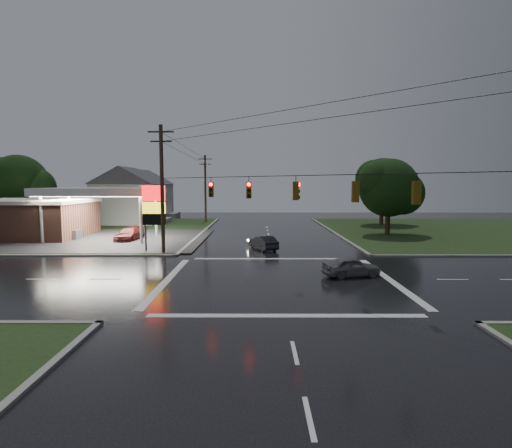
{
  "coord_description": "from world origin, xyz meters",
  "views": [
    {
      "loc": [
        -1.34,
        -24.73,
        5.99
      ],
      "look_at": [
        -1.44,
        5.22,
        3.0
      ],
      "focal_mm": 28.0,
      "sensor_mm": 36.0,
      "label": 1
    }
  ],
  "objects_px": {
    "car_north": "(263,243)",
    "car_pump": "(130,234)",
    "tree_ne_near": "(390,188)",
    "tree_ne_far": "(384,183)",
    "utility_pole_nw": "(162,187)",
    "gas_station": "(40,215)",
    "utility_pole_n": "(205,188)",
    "tree_nw_behind": "(20,183)",
    "car_crossing": "(351,267)",
    "house_far": "(144,193)",
    "pylon_sign": "(154,207)",
    "house_near": "(129,195)"
  },
  "relations": [
    {
      "from": "gas_station",
      "to": "house_far",
      "type": "xyz_separation_m",
      "value": [
        3.73,
        28.3,
        1.86
      ]
    },
    {
      "from": "pylon_sign",
      "to": "utility_pole_nw",
      "type": "xyz_separation_m",
      "value": [
        1.0,
        -1.0,
        1.71
      ]
    },
    {
      "from": "utility_pole_nw",
      "to": "house_near",
      "type": "relative_size",
      "value": 1.0
    },
    {
      "from": "utility_pole_nw",
      "to": "tree_ne_near",
      "type": "distance_m",
      "value": 26.74
    },
    {
      "from": "tree_ne_far",
      "to": "car_crossing",
      "type": "relative_size",
      "value": 2.61
    },
    {
      "from": "gas_station",
      "to": "tree_ne_far",
      "type": "height_order",
      "value": "tree_ne_far"
    },
    {
      "from": "tree_ne_near",
      "to": "car_crossing",
      "type": "height_order",
      "value": "tree_ne_near"
    },
    {
      "from": "car_north",
      "to": "tree_ne_near",
      "type": "bearing_deg",
      "value": -168.92
    },
    {
      "from": "gas_station",
      "to": "tree_ne_near",
      "type": "relative_size",
      "value": 2.92
    },
    {
      "from": "car_crossing",
      "to": "tree_ne_near",
      "type": "bearing_deg",
      "value": -37.69
    },
    {
      "from": "car_crossing",
      "to": "car_pump",
      "type": "xyz_separation_m",
      "value": [
        -19.79,
        16.65,
        0.05
      ]
    },
    {
      "from": "pylon_sign",
      "to": "utility_pole_n",
      "type": "xyz_separation_m",
      "value": [
        1.0,
        27.5,
        1.46
      ]
    },
    {
      "from": "utility_pole_nw",
      "to": "gas_station",
      "type": "bearing_deg",
      "value": 147.77
    },
    {
      "from": "utility_pole_nw",
      "to": "utility_pole_n",
      "type": "bearing_deg",
      "value": 90.0
    },
    {
      "from": "house_near",
      "to": "car_crossing",
      "type": "xyz_separation_m",
      "value": [
        25.74,
        -35.13,
        -3.77
      ]
    },
    {
      "from": "tree_ne_near",
      "to": "car_north",
      "type": "bearing_deg",
      "value": -145.17
    },
    {
      "from": "car_pump",
      "to": "car_north",
      "type": "bearing_deg",
      "value": -16.13
    },
    {
      "from": "tree_nw_behind",
      "to": "pylon_sign",
      "type": "bearing_deg",
      "value": -39.87
    },
    {
      "from": "car_pump",
      "to": "tree_ne_far",
      "type": "bearing_deg",
      "value": 33.61
    },
    {
      "from": "utility_pole_n",
      "to": "house_near",
      "type": "xyz_separation_m",
      "value": [
        -11.45,
        -2.0,
        -1.06
      ]
    },
    {
      "from": "tree_nw_behind",
      "to": "tree_ne_near",
      "type": "height_order",
      "value": "tree_nw_behind"
    },
    {
      "from": "house_near",
      "to": "car_pump",
      "type": "height_order",
      "value": "house_near"
    },
    {
      "from": "utility_pole_nw",
      "to": "car_crossing",
      "type": "distance_m",
      "value": 17.45
    },
    {
      "from": "tree_ne_far",
      "to": "car_north",
      "type": "distance_m",
      "value": 29.23
    },
    {
      "from": "pylon_sign",
      "to": "tree_ne_near",
      "type": "bearing_deg",
      "value": 25.01
    },
    {
      "from": "house_far",
      "to": "car_pump",
      "type": "xyz_separation_m",
      "value": [
        6.94,
        -30.49,
        -3.72
      ]
    },
    {
      "from": "utility_pole_n",
      "to": "car_crossing",
      "type": "distance_m",
      "value": 40.08
    },
    {
      "from": "utility_pole_n",
      "to": "tree_ne_near",
      "type": "height_order",
      "value": "utility_pole_n"
    },
    {
      "from": "utility_pole_nw",
      "to": "car_north",
      "type": "height_order",
      "value": "utility_pole_nw"
    },
    {
      "from": "tree_ne_near",
      "to": "tree_ne_far",
      "type": "bearing_deg",
      "value": 75.93
    },
    {
      "from": "gas_station",
      "to": "tree_ne_near",
      "type": "xyz_separation_m",
      "value": [
        39.82,
        2.29,
        3.01
      ]
    },
    {
      "from": "utility_pole_nw",
      "to": "utility_pole_n",
      "type": "xyz_separation_m",
      "value": [
        0.0,
        28.5,
        -0.25
      ]
    },
    {
      "from": "car_crossing",
      "to": "car_pump",
      "type": "height_order",
      "value": "car_pump"
    },
    {
      "from": "house_far",
      "to": "tree_ne_far",
      "type": "bearing_deg",
      "value": -19.71
    },
    {
      "from": "gas_station",
      "to": "car_pump",
      "type": "bearing_deg",
      "value": -11.58
    },
    {
      "from": "tree_ne_far",
      "to": "car_north",
      "type": "bearing_deg",
      "value": -128.71
    },
    {
      "from": "utility_pole_nw",
      "to": "tree_ne_near",
      "type": "bearing_deg",
      "value": 27.86
    },
    {
      "from": "tree_ne_near",
      "to": "utility_pole_n",
      "type": "bearing_deg",
      "value": 145.9
    },
    {
      "from": "house_far",
      "to": "tree_nw_behind",
      "type": "xyz_separation_m",
      "value": [
        -11.89,
        -18.01,
        1.77
      ]
    },
    {
      "from": "utility_pole_n",
      "to": "house_far",
      "type": "height_order",
      "value": "utility_pole_n"
    },
    {
      "from": "tree_nw_behind",
      "to": "car_pump",
      "type": "xyz_separation_m",
      "value": [
        18.83,
        -12.48,
        -5.49
      ]
    },
    {
      "from": "utility_pole_nw",
      "to": "tree_ne_far",
      "type": "distance_m",
      "value": 36.2
    },
    {
      "from": "utility_pole_nw",
      "to": "car_north",
      "type": "relative_size",
      "value": 2.8
    },
    {
      "from": "car_north",
      "to": "pylon_sign",
      "type": "bearing_deg",
      "value": -17.3
    },
    {
      "from": "car_north",
      "to": "car_pump",
      "type": "bearing_deg",
      "value": -46.36
    },
    {
      "from": "tree_nw_behind",
      "to": "car_pump",
      "type": "relative_size",
      "value": 2.11
    },
    {
      "from": "utility_pole_n",
      "to": "tree_nw_behind",
      "type": "xyz_separation_m",
      "value": [
        -24.34,
        -8.01,
        0.71
      ]
    },
    {
      "from": "car_north",
      "to": "gas_station",
      "type": "bearing_deg",
      "value": -41.79
    },
    {
      "from": "utility_pole_n",
      "to": "tree_ne_far",
      "type": "bearing_deg",
      "value": -8.55
    },
    {
      "from": "gas_station",
      "to": "pylon_sign",
      "type": "relative_size",
      "value": 4.37
    }
  ]
}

